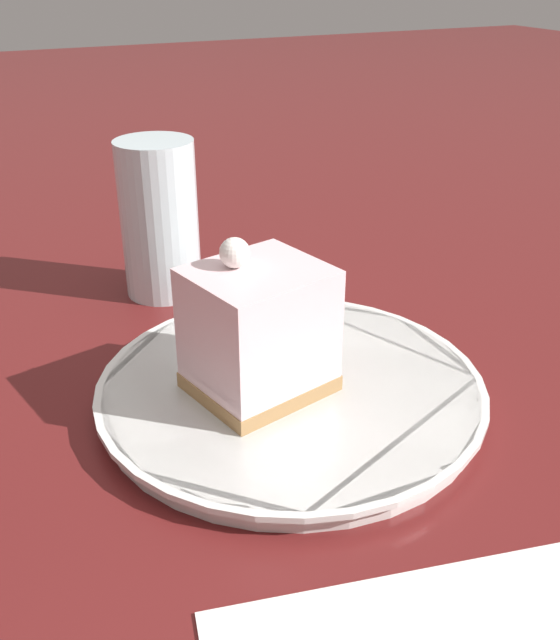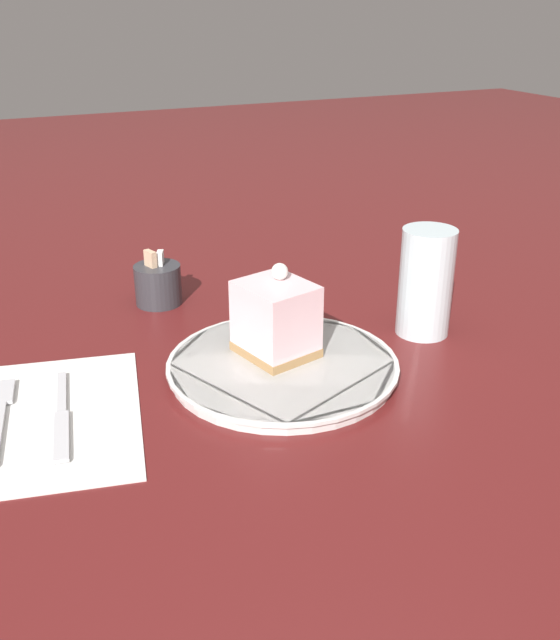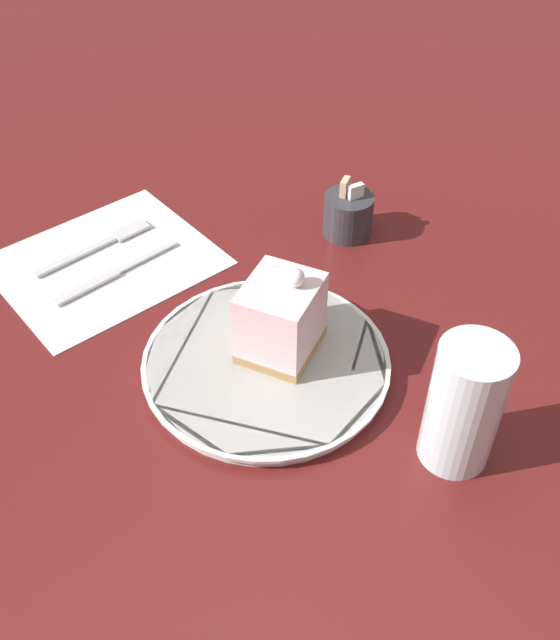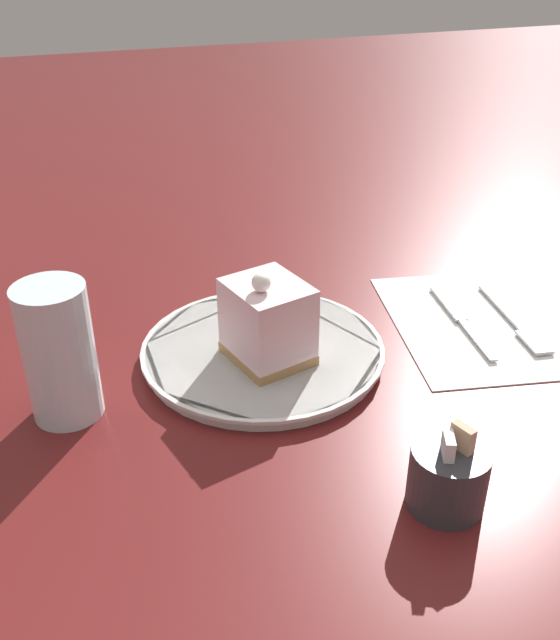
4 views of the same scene
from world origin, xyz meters
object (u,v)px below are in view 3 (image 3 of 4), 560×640
object	(u,v)px
knife	(106,277)
plate	(266,363)
drinking_glass	(464,406)
fork	(103,243)
sugar_bowl	(348,214)
cake_slice	(281,318)

from	to	relation	value
knife	plate	bearing A→B (deg)	10.58
drinking_glass	fork	bearing A→B (deg)	178.93
fork	sugar_bowl	distance (m)	0.32
fork	sugar_bowl	world-z (taller)	sugar_bowl
fork	drinking_glass	bearing A→B (deg)	7.93
plate	drinking_glass	bearing A→B (deg)	7.38
drinking_glass	sugar_bowl	bearing A→B (deg)	140.62
plate	sugar_bowl	distance (m)	0.27
plate	knife	size ratio (longest dim) A/B	1.53
sugar_bowl	drinking_glass	bearing A→B (deg)	-39.38
knife	drinking_glass	distance (m)	0.46
fork	sugar_bowl	xyz separation A→B (m)	(0.23, 0.22, 0.02)
sugar_bowl	cake_slice	bearing A→B (deg)	-72.41
cake_slice	drinking_glass	distance (m)	0.20
sugar_bowl	drinking_glass	world-z (taller)	drinking_glass
plate	sugar_bowl	bearing A→B (deg)	105.75
fork	knife	bearing A→B (deg)	-29.26
plate	knife	bearing A→B (deg)	-178.43
plate	cake_slice	distance (m)	0.05
fork	cake_slice	bearing A→B (deg)	6.40
plate	knife	world-z (taller)	plate
cake_slice	drinking_glass	world-z (taller)	drinking_glass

